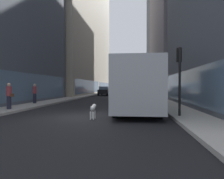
% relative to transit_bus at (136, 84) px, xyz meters
% --- Properties ---
extents(ground_plane, '(120.00, 120.00, 0.00)m').
position_rel_transit_bus_xyz_m(ground_plane, '(-2.80, 30.96, -1.78)').
color(ground_plane, black).
extents(sidewalk_left, '(2.40, 110.00, 0.15)m').
position_rel_transit_bus_xyz_m(sidewalk_left, '(-8.50, 30.96, -1.70)').
color(sidewalk_left, '#9E9991').
rests_on(sidewalk_left, ground).
extents(sidewalk_right, '(2.40, 110.00, 0.15)m').
position_rel_transit_bus_xyz_m(sidewalk_right, '(2.90, 30.96, -1.70)').
color(sidewalk_right, '#ADA89E').
rests_on(sidewalk_right, ground).
extents(building_left_far, '(10.85, 23.46, 40.35)m').
position_rel_transit_bus_xyz_m(building_left_far, '(-14.70, 48.36, 18.39)').
color(building_left_far, '#B2A893').
rests_on(building_left_far, ground).
extents(building_right_mid, '(11.33, 23.55, 22.79)m').
position_rel_transit_bus_xyz_m(building_right_mid, '(9.10, 23.04, 9.61)').
color(building_right_mid, slate).
rests_on(building_right_mid, ground).
extents(building_right_far, '(10.17, 21.22, 32.42)m').
position_rel_transit_bus_xyz_m(building_right_far, '(9.10, 46.55, 14.42)').
color(building_right_far, '#4C515B').
rests_on(building_right_far, ground).
extents(transit_bus, '(2.78, 11.53, 3.05)m').
position_rel_transit_bus_xyz_m(transit_bus, '(0.00, 0.00, 0.00)').
color(transit_bus, '#999EA3').
rests_on(transit_bus, ground).
extents(car_silver_sedan, '(1.93, 3.94, 1.62)m').
position_rel_transit_bus_xyz_m(car_silver_sedan, '(0.00, 22.24, -0.96)').
color(car_silver_sedan, '#B7BABF').
rests_on(car_silver_sedan, ground).
extents(car_black_suv, '(1.76, 4.48, 1.62)m').
position_rel_transit_bus_xyz_m(car_black_suv, '(-5.60, 22.51, -0.95)').
color(car_black_suv, black).
rests_on(car_black_suv, ground).
extents(car_white_van, '(1.91, 4.48, 1.62)m').
position_rel_transit_bus_xyz_m(car_white_van, '(-1.60, 29.62, -0.95)').
color(car_white_van, silver).
rests_on(car_white_van, ground).
extents(car_red_coupe, '(1.74, 4.43, 1.62)m').
position_rel_transit_bus_xyz_m(car_red_coupe, '(-4.00, 35.98, -0.96)').
color(car_red_coupe, red).
rests_on(car_red_coupe, ground).
extents(dalmatian_dog, '(0.22, 0.96, 0.72)m').
position_rel_transit_bus_xyz_m(dalmatian_dog, '(-2.18, -4.70, -1.26)').
color(dalmatian_dog, white).
rests_on(dalmatian_dog, ground).
extents(pedestrian_with_handbag, '(0.45, 0.34, 1.69)m').
position_rel_transit_bus_xyz_m(pedestrian_with_handbag, '(-8.17, -2.27, -0.76)').
color(pedestrian_with_handbag, '#1E1E2D').
rests_on(pedestrian_with_handbag, sidewalk_left).
extents(pedestrian_in_coat, '(0.34, 0.34, 1.69)m').
position_rel_transit_bus_xyz_m(pedestrian_in_coat, '(-8.80, 2.41, -0.77)').
color(pedestrian_in_coat, '#1E1E2D').
rests_on(pedestrian_in_coat, sidewalk_left).
extents(traffic_light_near, '(0.24, 0.40, 3.40)m').
position_rel_transit_bus_xyz_m(traffic_light_near, '(2.10, -4.08, 0.66)').
color(traffic_light_near, black).
rests_on(traffic_light_near, sidewalk_right).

